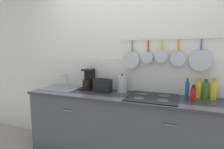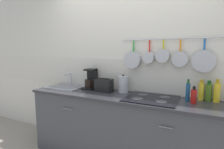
{
  "view_description": "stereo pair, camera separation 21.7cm",
  "coord_description": "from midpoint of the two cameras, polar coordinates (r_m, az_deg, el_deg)",
  "views": [
    {
      "loc": [
        0.69,
        -2.1,
        1.49
      ],
      "look_at": [
        -0.11,
        0.0,
        1.19
      ],
      "focal_mm": 28.0,
      "sensor_mm": 36.0,
      "label": 1
    },
    {
      "loc": [
        0.89,
        -2.01,
        1.49
      ],
      "look_at": [
        -0.11,
        0.0,
        1.19
      ],
      "focal_mm": 28.0,
      "sensor_mm": 36.0,
      "label": 2
    }
  ],
  "objects": [
    {
      "name": "bottle_vinegar",
      "position": [
        2.19,
        26.17,
        -5.08
      ],
      "size": [
        0.04,
        0.04,
        0.25
      ],
      "color": "navy",
      "rests_on": "countertop"
    },
    {
      "name": "countertop",
      "position": [
        2.27,
        5.35,
        -7.22
      ],
      "size": [
        2.57,
        0.57,
        0.03
      ],
      "color": "#2D2D33",
      "rests_on": "cabinet_base"
    },
    {
      "name": "bottle_sesame_oil",
      "position": [
        2.33,
        31.4,
        -4.92
      ],
      "size": [
        0.07,
        0.07,
        0.23
      ],
      "color": "#4C721E",
      "rests_on": "countertop"
    },
    {
      "name": "bottle_cooking_wine",
      "position": [
        2.32,
        33.43,
        -4.85
      ],
      "size": [
        0.07,
        0.07,
        0.26
      ],
      "color": "yellow",
      "rests_on": "countertop"
    },
    {
      "name": "bottle_olive_oil",
      "position": [
        2.32,
        29.53,
        -4.74
      ],
      "size": [
        0.06,
        0.06,
        0.24
      ],
      "color": "yellow",
      "rests_on": "countertop"
    },
    {
      "name": "kettle",
      "position": [
        2.42,
        6.21,
        -3.18
      ],
      "size": [
        0.14,
        0.14,
        0.25
      ],
      "color": "#B7BABF",
      "rests_on": "countertop"
    },
    {
      "name": "wall_back",
      "position": [
        2.51,
        8.23,
        2.73
      ],
      "size": [
        7.2,
        0.16,
        2.6
      ],
      "color": "silver",
      "rests_on": "ground_plane"
    },
    {
      "name": "sink_basin",
      "position": [
        2.82,
        -12.83,
        -3.77
      ],
      "size": [
        0.54,
        0.39,
        0.21
      ],
      "color": "#B7BABF",
      "rests_on": "countertop"
    },
    {
      "name": "cabinet_base",
      "position": [
        2.43,
        5.21,
        -17.79
      ],
      "size": [
        2.53,
        0.55,
        0.89
      ],
      "color": "#3F4247",
      "rests_on": "ground_plane"
    },
    {
      "name": "cooktop",
      "position": [
        2.17,
        15.58,
        -7.56
      ],
      "size": [
        0.6,
        0.53,
        0.01
      ],
      "color": "black",
      "rests_on": "countertop"
    },
    {
      "name": "coffee_maker",
      "position": [
        2.63,
        -4.57,
        -1.95
      ],
      "size": [
        0.16,
        0.21,
        0.3
      ],
      "color": "black",
      "rests_on": "countertop"
    },
    {
      "name": "bottle_hot_sauce",
      "position": [
        2.15,
        27.81,
        -6.25
      ],
      "size": [
        0.06,
        0.06,
        0.19
      ],
      "color": "red",
      "rests_on": "countertop"
    },
    {
      "name": "toaster",
      "position": [
        2.44,
        -0.14,
        -3.54
      ],
      "size": [
        0.25,
        0.15,
        0.18
      ],
      "color": "black",
      "rests_on": "countertop"
    }
  ]
}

